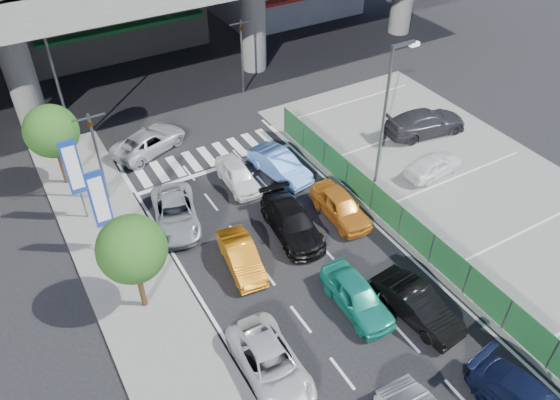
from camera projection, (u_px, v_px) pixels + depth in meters
ground at (332, 304)px, 23.55m from camera, size 120.00×120.00×0.00m
parking_lot at (481, 198)px, 29.17m from camera, size 12.00×28.00×0.06m
sidewalk_left at (145, 305)px, 23.45m from camera, size 4.00×30.00×0.12m
fence_run at (414, 234)px, 25.72m from camera, size 0.16×22.00×1.80m
traffic_light_left at (93, 137)px, 26.67m from camera, size 1.60×1.24×5.20m
traffic_light_right at (241, 39)px, 35.93m from camera, size 1.60×1.24×5.20m
street_lamp_right at (388, 106)px, 27.35m from camera, size 1.65×0.22×8.00m
street_lamp_left at (58, 74)px, 30.11m from camera, size 1.65×0.22×8.00m
signboard_near at (100, 202)px, 24.15m from camera, size 0.80×0.14×4.70m
signboard_far at (74, 170)px, 26.00m from camera, size 0.80×0.14×4.70m
tree_near at (132, 249)px, 21.35m from camera, size 2.80×2.80×4.80m
tree_far at (51, 131)px, 28.07m from camera, size 2.80×2.80×4.80m
sedan_white_mid_left at (270, 363)px, 20.54m from camera, size 2.31×4.62×1.26m
taxi_teal_mid at (357, 296)px, 23.03m from camera, size 1.80×4.12×1.38m
hatch_black_mid_right at (417, 305)px, 22.64m from camera, size 1.92×4.33×1.38m
taxi_orange_left at (241, 257)px, 24.92m from camera, size 1.80×3.89×1.24m
sedan_black_mid at (292, 222)px, 26.67m from camera, size 2.47×4.95×1.38m
taxi_orange_right at (341, 206)px, 27.62m from camera, size 1.80×4.12×1.38m
wagon_silver_front_left at (175, 213)px, 27.26m from camera, size 3.20×4.97×1.28m
sedan_white_front_mid at (238, 175)px, 29.74m from camera, size 1.65×3.77×1.27m
kei_truck_front_right at (280, 165)px, 30.41m from camera, size 2.21×4.39×1.38m
crossing_wagon_silver at (149, 141)px, 32.33m from camera, size 5.19×3.83×1.31m
parked_sedan_white at (434, 165)px, 30.40m from camera, size 3.70×1.69×1.23m
parked_sedan_dgrey at (426, 122)px, 33.69m from camera, size 5.51×2.87×1.52m
traffic_cone at (361, 188)px, 29.28m from camera, size 0.42×0.42×0.67m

